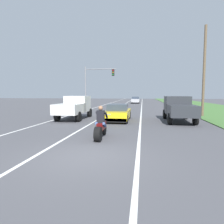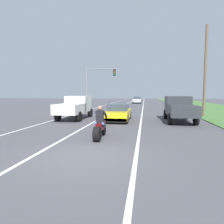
# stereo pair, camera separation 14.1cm
# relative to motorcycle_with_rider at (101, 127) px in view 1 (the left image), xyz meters

# --- Properties ---
(ground_plane) EXTENTS (160.00, 160.00, 0.00)m
(ground_plane) POSITION_rel_motorcycle_with_rider_xyz_m (0.07, -2.73, -0.59)
(ground_plane) COLOR #4C4C51
(lane_stripe_left_solid) EXTENTS (0.14, 120.00, 0.01)m
(lane_stripe_left_solid) POSITION_rel_motorcycle_with_rider_xyz_m (-5.33, 17.27, -0.59)
(lane_stripe_left_solid) COLOR white
(lane_stripe_left_solid) RESTS_ON ground
(lane_stripe_right_solid) EXTENTS (0.14, 120.00, 0.01)m
(lane_stripe_right_solid) POSITION_rel_motorcycle_with_rider_xyz_m (1.87, 17.27, -0.59)
(lane_stripe_right_solid) COLOR white
(lane_stripe_right_solid) RESTS_ON ground
(lane_stripe_centre_dashed) EXTENTS (0.14, 120.00, 0.01)m
(lane_stripe_centre_dashed) POSITION_rel_motorcycle_with_rider_xyz_m (-1.73, 17.27, -0.59)
(lane_stripe_centre_dashed) COLOR white
(lane_stripe_centre_dashed) RESTS_ON ground
(grass_verge_right) EXTENTS (10.00, 120.00, 0.06)m
(grass_verge_right) POSITION_rel_motorcycle_with_rider_xyz_m (11.99, 17.27, -0.56)
(grass_verge_right) COLOR #477538
(grass_verge_right) RESTS_ON ground
(motorcycle_with_rider) EXTENTS (0.70, 2.21, 1.62)m
(motorcycle_with_rider) POSITION_rel_motorcycle_with_rider_xyz_m (0.00, 0.00, 0.00)
(motorcycle_with_rider) COLOR black
(motorcycle_with_rider) RESTS_ON ground
(sports_car_yellow) EXTENTS (1.84, 4.30, 1.37)m
(sports_car_yellow) POSITION_rel_motorcycle_with_rider_xyz_m (0.03, 6.61, 0.04)
(sports_car_yellow) COLOR yellow
(sports_car_yellow) RESTS_ON ground
(pickup_truck_left_lane_white) EXTENTS (2.02, 4.80, 1.98)m
(pickup_truck_left_lane_white) POSITION_rel_motorcycle_with_rider_xyz_m (-3.82, 7.12, 0.51)
(pickup_truck_left_lane_white) COLOR silver
(pickup_truck_left_lane_white) RESTS_ON ground
(pickup_truck_right_shoulder_dark_grey) EXTENTS (2.02, 4.80, 1.98)m
(pickup_truck_right_shoulder_dark_grey) POSITION_rel_motorcycle_with_rider_xyz_m (4.82, 6.80, 0.51)
(pickup_truck_right_shoulder_dark_grey) COLOR #2D3035
(pickup_truck_right_shoulder_dark_grey) RESTS_ON ground
(traffic_light_mast_near) EXTENTS (4.47, 0.34, 6.00)m
(traffic_light_mast_near) POSITION_rel_motorcycle_with_rider_xyz_m (-4.69, 18.28, 3.39)
(traffic_light_mast_near) COLOR gray
(traffic_light_mast_near) RESTS_ON ground
(utility_pole_roadside) EXTENTS (0.24, 0.24, 8.57)m
(utility_pole_roadside) POSITION_rel_motorcycle_with_rider_xyz_m (7.72, 10.86, 3.69)
(utility_pole_roadside) COLOR brown
(utility_pole_roadside) RESTS_ON ground
(distant_car_far_ahead) EXTENTS (1.80, 4.00, 1.50)m
(distant_car_far_ahead) POSITION_rel_motorcycle_with_rider_xyz_m (0.42, 35.98, 0.18)
(distant_car_far_ahead) COLOR #B2B2B7
(distant_car_far_ahead) RESTS_ON ground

